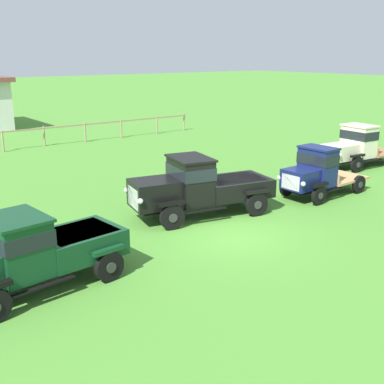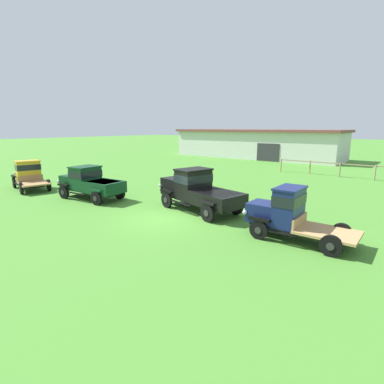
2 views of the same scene
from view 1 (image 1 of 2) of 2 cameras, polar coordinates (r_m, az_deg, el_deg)
The scene contains 7 objects.
ground_plane at distance 16.64m, azimuth 4.58°, elevation -5.07°, with size 240.00×240.00×0.00m, color #47842D.
paddock_fence at distance 35.38m, azimuth -10.37°, elevation 7.63°, with size 14.62×0.55×1.35m.
vintage_truck_second_in_line at distance 13.18m, azimuth -18.42°, elevation -6.64°, with size 5.02×2.48×2.10m.
vintage_truck_midrow_center at distance 18.21m, azimuth 0.78°, elevation 0.72°, with size 5.83×3.15×2.32m.
vintage_truck_far_side at distance 21.32m, azimuth 14.48°, elevation 2.29°, with size 4.51×1.98×2.19m.
vintage_truck_back_of_row at distance 27.75m, azimuth 18.84°, elevation 5.19°, with size 5.37×2.40×2.30m.
oil_drum_beside_row at distance 23.09m, azimuth 2.09°, elevation 2.09°, with size 0.66×0.66×0.83m.
Camera 1 is at (-10.43, -11.51, 5.99)m, focal length 45.00 mm.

